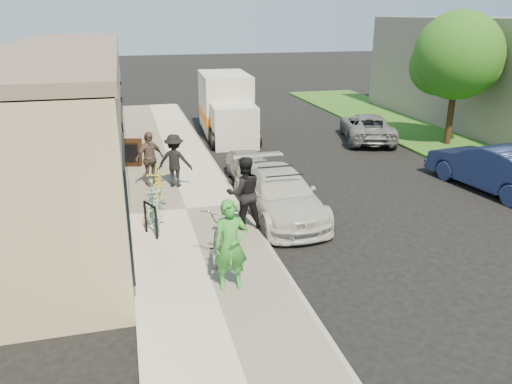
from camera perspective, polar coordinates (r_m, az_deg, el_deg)
ground at (r=11.51m, az=3.91°, el=-6.99°), size 120.00×120.00×0.00m
sidewalk at (r=13.78m, az=-7.99°, el=-2.17°), size 3.00×34.00×0.15m
curb at (r=14.02m, az=-1.70°, el=-1.63°), size 0.12×34.00×0.13m
storefront at (r=18.08m, az=-20.69°, el=8.77°), size 3.60×20.00×4.22m
bike_rack at (r=12.08m, az=-11.97°, el=-2.73°), size 0.28×0.53×0.82m
sandwich_board at (r=17.81m, az=-13.90°, el=4.34°), size 0.69×0.70×0.92m
sedan_white at (r=13.36m, az=2.63°, el=-0.19°), size 1.84×4.33×1.29m
sedan_silver at (r=16.09m, az=-0.68°, el=2.84°), size 1.21×2.94×1.00m
moving_truck at (r=22.56m, az=-3.38°, el=9.50°), size 2.34×5.53×2.66m
far_car_blue at (r=16.96m, az=25.51°, el=2.57°), size 2.15×4.58×1.45m
far_car_gray at (r=22.08m, az=12.57°, el=7.26°), size 3.08×4.58×1.17m
median_tree at (r=21.70m, az=21.94°, el=13.90°), size 3.42×3.42×5.24m
tandem_bike at (r=11.06m, az=-3.56°, el=-3.87°), size 1.56×2.40×1.19m
woman_rider at (r=9.47m, az=-2.91°, el=-6.10°), size 0.68×0.47×1.79m
man_standing at (r=12.14m, az=-1.37°, el=-0.08°), size 0.91×0.73×1.81m
cruiser_bike_a at (r=12.63m, az=-11.61°, el=-1.40°), size 0.62×1.87×1.11m
cruiser_bike_b at (r=13.30m, az=-11.46°, el=-0.87°), size 0.98×1.72×0.86m
cruiser_bike_c at (r=13.94m, az=-11.12°, el=0.60°), size 0.75×1.85×1.08m
bystander_a at (r=15.35m, az=-9.27°, el=3.56°), size 1.20×0.94×1.63m
bystander_b at (r=15.59m, az=-12.09°, el=3.74°), size 1.06×0.86×1.68m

